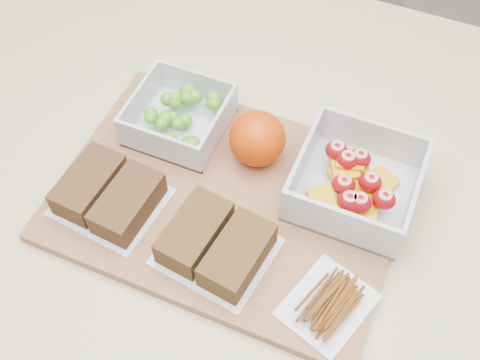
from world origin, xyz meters
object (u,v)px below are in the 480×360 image
Objects in this scene: fruit_container at (355,183)px; sandwich_bag_left at (109,194)px; grape_container at (181,116)px; sandwich_bag_center at (216,244)px; orange at (257,139)px; cutting_board at (228,201)px; pretzel_bag at (329,301)px.

fruit_container reaches higher than sandwich_bag_left.
grape_container is 0.86× the size of sandwich_bag_center.
fruit_container is at bearing -3.65° from orange.
sandwich_bag_center is (0.01, -0.15, -0.02)m from orange.
fruit_container is at bearing 25.23° from cutting_board.
grape_container is at bearing 127.91° from sandwich_bag_center.
grape_container is 0.31m from pretzel_bag.
sandwich_bag_left is (-0.03, -0.15, -0.00)m from grape_container.
cutting_board is at bearing -96.86° from orange.
sandwich_bag_center is at bearing -75.92° from cutting_board.
orange is 0.15m from sandwich_bag_center.
fruit_container is (0.25, -0.02, 0.00)m from grape_container.
cutting_board is at bearing 151.11° from pretzel_bag.
cutting_board is at bearing 103.76° from sandwich_bag_center.
orange reaches higher than sandwich_bag_center.
cutting_board is 5.78× the size of orange.
grape_container reaches higher than pretzel_bag.
sandwich_bag_left is at bearing -154.57° from fruit_container.
sandwich_bag_center is at bearing -86.35° from orange.
cutting_board is 0.09m from orange.
fruit_container is 1.22× the size of pretzel_bag.
orange reaches higher than cutting_board.
sandwich_bag_left is 0.96× the size of sandwich_bag_center.
pretzel_bag is (0.15, -0.16, -0.03)m from orange.
sandwich_bag_left is (-0.27, -0.13, -0.00)m from fruit_container.
sandwich_bag_left reaches higher than pretzel_bag.
orange is at bearing 132.90° from pretzel_bag.
sandwich_bag_center is at bearing -52.09° from grape_container.
sandwich_bag_center is (0.02, -0.08, 0.03)m from cutting_board.
fruit_container is 0.13m from orange.
orange is 0.22m from pretzel_bag.
cutting_board is 3.00× the size of sandwich_bag_center.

